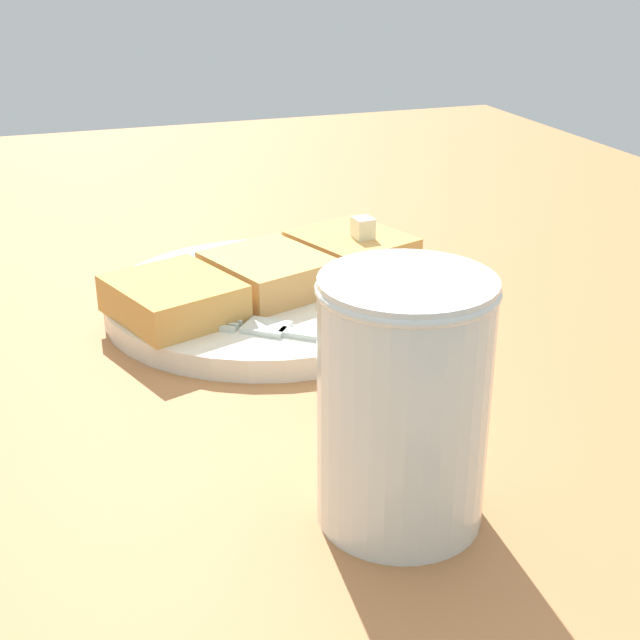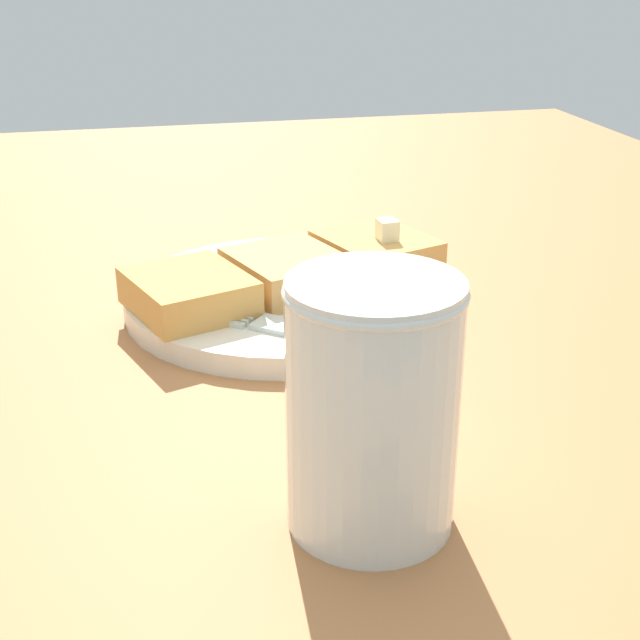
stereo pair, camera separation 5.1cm
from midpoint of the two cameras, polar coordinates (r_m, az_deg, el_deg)
table_surface at (r=74.54cm, az=-9.19°, el=2.73°), size 116.05×116.05×2.36cm
plate at (r=64.02cm, az=-5.56°, el=1.39°), size 23.30×23.30×1.54cm
toast_slice_left at (r=67.53cm, az=-0.15°, el=4.41°), size 9.36×9.95×2.50cm
toast_slice_middle at (r=63.34cm, az=-5.63°, el=2.97°), size 9.36×9.95×2.50cm
toast_slice_right at (r=59.85cm, az=-11.80°, el=1.32°), size 9.36×9.95×2.50cm
butter_pat_primary at (r=66.30cm, az=0.56°, el=5.88°), size 1.51×1.65×1.54cm
fork at (r=56.19cm, az=-4.25°, el=-0.90°), size 13.34×11.18×0.36cm
syrup_jar at (r=39.52cm, az=1.62°, el=-6.08°), size 7.82×7.82×11.74cm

